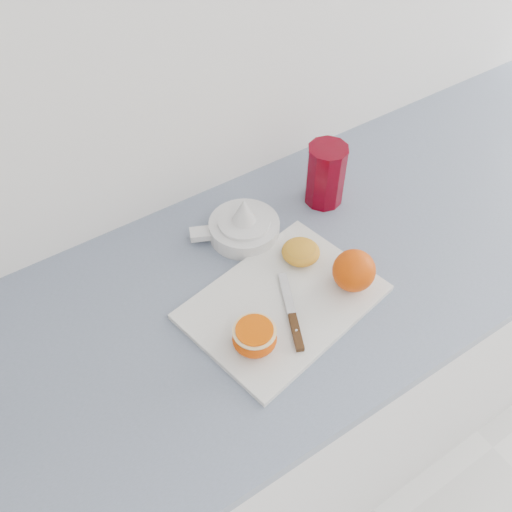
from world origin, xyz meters
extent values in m
cube|color=white|center=(-0.07, 1.70, 0.43)|extent=(2.45, 0.60, 0.86)
cube|color=gray|center=(-0.07, 1.70, 0.88)|extent=(2.51, 0.64, 0.03)
cube|color=silver|center=(-0.20, 1.64, 0.90)|extent=(0.40, 0.32, 0.01)
sphere|color=#C83807|center=(-0.07, 1.60, 0.94)|extent=(0.08, 0.08, 0.08)
ellipsoid|color=#C83807|center=(-0.30, 1.58, 0.92)|extent=(0.08, 0.08, 0.04)
cylinder|color=#F6D893|center=(-0.30, 1.58, 0.95)|extent=(0.08, 0.08, 0.00)
cylinder|color=#E15300|center=(-0.30, 1.58, 0.95)|extent=(0.07, 0.07, 0.00)
ellipsoid|color=orange|center=(-0.11, 1.71, 0.92)|extent=(0.08, 0.08, 0.03)
cylinder|color=#C48627|center=(-0.11, 1.71, 0.93)|extent=(0.06, 0.06, 0.00)
cube|color=#3F2011|center=(-0.22, 1.56, 0.91)|extent=(0.05, 0.08, 0.01)
cube|color=#B7B7BC|center=(-0.19, 1.64, 0.91)|extent=(0.06, 0.10, 0.00)
cylinder|color=#B7B7BC|center=(-0.22, 1.56, 0.91)|extent=(0.00, 0.00, 0.01)
cylinder|color=white|center=(-0.16, 1.83, 0.91)|extent=(0.15, 0.15, 0.04)
cylinder|color=white|center=(-0.16, 1.83, 0.93)|extent=(0.11, 0.11, 0.01)
cone|color=white|center=(-0.16, 1.83, 0.96)|extent=(0.05, 0.05, 0.06)
cube|color=white|center=(-0.24, 1.87, 0.91)|extent=(0.06, 0.05, 0.01)
ellipsoid|color=#CA4611|center=(-0.15, 1.82, 0.94)|extent=(0.01, 0.01, 0.00)
ellipsoid|color=#CA4611|center=(-0.17, 1.85, 0.94)|extent=(0.01, 0.01, 0.00)
ellipsoid|color=#CA4611|center=(-0.17, 1.82, 0.94)|extent=(0.01, 0.01, 0.00)
ellipsoid|color=#CA4611|center=(-0.14, 1.83, 0.94)|extent=(0.01, 0.01, 0.00)
cylinder|color=#66000E|center=(0.05, 1.83, 0.96)|extent=(0.09, 0.09, 0.14)
cylinder|color=orange|center=(0.05, 1.83, 0.91)|extent=(0.07, 0.07, 0.02)
cylinder|color=#66000E|center=(0.05, 1.83, 1.03)|extent=(0.09, 0.09, 0.00)
camera|label=1|loc=(-0.60, 1.12, 1.76)|focal=40.00mm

